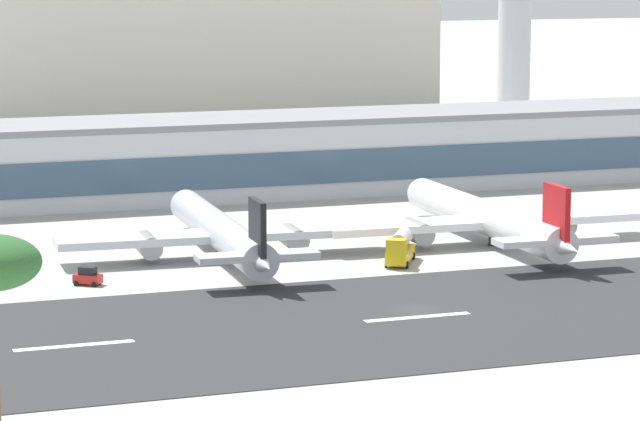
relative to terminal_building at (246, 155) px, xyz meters
The scene contains 11 objects.
ground_plane 87.27m from the terminal_building, 94.70° to the right, with size 1400.00×1400.00×0.00m, color #A8A8A3.
runway_strip 90.64m from the terminal_building, 94.52° to the right, with size 800.00×42.74×0.08m, color #2D2D30.
runway_centreline_dash_3 101.01m from the terminal_building, 116.60° to the right, with size 12.00×1.20×0.01m, color white.
runway_centreline_dash_4 90.75m from the terminal_building, 95.35° to the right, with size 12.00×1.20×0.01m, color white.
terminal_building is the anchor object (origin of this frame).
control_tower 75.06m from the terminal_building, 27.24° to the left, with size 13.05×13.05×42.88m.
distant_hotel_block 132.92m from the terminal_building, 80.41° to the left, with size 123.78×35.88×47.72m, color beige.
airliner_black_tail_gate_0 55.64m from the terminal_building, 109.94° to the right, with size 42.23×49.85×10.40m.
airliner_red_tail_gate_1 57.22m from the terminal_building, 72.31° to the right, with size 45.69×51.07×10.66m.
service_baggage_tug_0 72.83m from the terminal_building, 121.65° to the right, with size 3.54×3.17×2.20m.
service_fuel_truck_1 62.10m from the terminal_building, 88.86° to the right, with size 6.60×8.63×3.95m.
Camera 1 is at (-65.64, -152.85, 37.97)m, focal length 88.08 mm.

